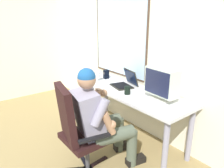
# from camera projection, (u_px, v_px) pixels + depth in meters

# --- Properties ---
(wall_rear) EXTENTS (4.93, 0.08, 2.51)m
(wall_rear) POSITION_uv_depth(u_px,v_px,m) (135.00, 46.00, 3.08)
(wall_rear) COLOR silver
(wall_rear) RESTS_ON ground
(desk) EXTENTS (1.81, 0.61, 0.73)m
(desk) POSITION_uv_depth(u_px,v_px,m) (129.00, 97.00, 2.85)
(desk) COLOR gray
(desk) RESTS_ON ground
(office_chair) EXTENTS (0.62, 0.59, 1.03)m
(office_chair) POSITION_uv_depth(u_px,v_px,m) (76.00, 127.00, 2.19)
(office_chair) COLOR black
(office_chair) RESTS_ON ground
(person_seated) EXTENTS (0.61, 0.86, 1.19)m
(person_seated) POSITION_uv_depth(u_px,v_px,m) (100.00, 118.00, 2.29)
(person_seated) COLOR #4D5746
(person_seated) RESTS_ON ground
(crt_monitor) EXTENTS (0.42, 0.21, 0.39)m
(crt_monitor) POSITION_uv_depth(u_px,v_px,m) (162.00, 82.00, 2.41)
(crt_monitor) COLOR beige
(crt_monitor) RESTS_ON desk
(laptop) EXTENTS (0.37, 0.37, 0.23)m
(laptop) POSITION_uv_depth(u_px,v_px,m) (126.00, 82.00, 2.96)
(laptop) COLOR black
(laptop) RESTS_ON desk
(wine_glass) EXTENTS (0.07, 0.07, 0.15)m
(wine_glass) POSITION_uv_depth(u_px,v_px,m) (98.00, 75.00, 3.18)
(wine_glass) COLOR silver
(wine_glass) RESTS_ON desk
(desk_speaker) EXTENTS (0.07, 0.09, 0.14)m
(desk_speaker) POSITION_uv_depth(u_px,v_px,m) (106.00, 74.00, 3.33)
(desk_speaker) COLOR black
(desk_speaker) RESTS_ON desk
(coffee_mug) EXTENTS (0.08, 0.08, 0.10)m
(coffee_mug) POSITION_uv_depth(u_px,v_px,m) (127.00, 90.00, 2.65)
(coffee_mug) COLOR black
(coffee_mug) RESTS_ON desk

